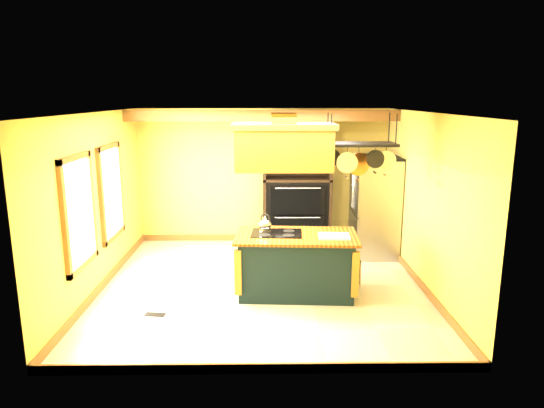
{
  "coord_description": "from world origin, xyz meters",
  "views": [
    {
      "loc": [
        0.06,
        -7.2,
        2.93
      ],
      "look_at": [
        0.16,
        0.3,
        1.26
      ],
      "focal_mm": 32.0,
      "sensor_mm": 36.0,
      "label": 1
    }
  ],
  "objects_px": {
    "kitchen_island": "(296,264)",
    "range_hood": "(284,145)",
    "refrigerator": "(374,208)",
    "hutch": "(297,200)",
    "pot_rack": "(360,151)"
  },
  "relations": [
    {
      "from": "kitchen_island",
      "to": "range_hood",
      "type": "bearing_deg",
      "value": -176.31
    },
    {
      "from": "kitchen_island",
      "to": "pot_rack",
      "type": "distance_m",
      "value": 1.92
    },
    {
      "from": "range_hood",
      "to": "kitchen_island",
      "type": "bearing_deg",
      "value": 0.25
    },
    {
      "from": "pot_rack",
      "to": "hutch",
      "type": "distance_m",
      "value": 2.9
    },
    {
      "from": "range_hood",
      "to": "refrigerator",
      "type": "height_order",
      "value": "range_hood"
    },
    {
      "from": "kitchen_island",
      "to": "range_hood",
      "type": "distance_m",
      "value": 1.79
    },
    {
      "from": "pot_rack",
      "to": "kitchen_island",
      "type": "bearing_deg",
      "value": -179.33
    },
    {
      "from": "range_hood",
      "to": "refrigerator",
      "type": "relative_size",
      "value": 0.79
    },
    {
      "from": "range_hood",
      "to": "pot_rack",
      "type": "distance_m",
      "value": 1.11
    },
    {
      "from": "range_hood",
      "to": "hutch",
      "type": "relative_size",
      "value": 0.61
    },
    {
      "from": "hutch",
      "to": "pot_rack",
      "type": "bearing_deg",
      "value": -73.5
    },
    {
      "from": "refrigerator",
      "to": "hutch",
      "type": "height_order",
      "value": "hutch"
    },
    {
      "from": "refrigerator",
      "to": "hutch",
      "type": "relative_size",
      "value": 0.77
    },
    {
      "from": "kitchen_island",
      "to": "hutch",
      "type": "distance_m",
      "value": 2.57
    },
    {
      "from": "kitchen_island",
      "to": "hutch",
      "type": "bearing_deg",
      "value": 89.78
    }
  ]
}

